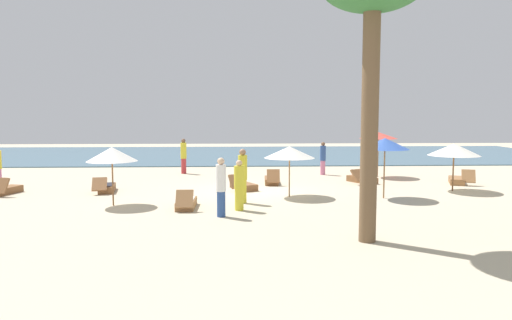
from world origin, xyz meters
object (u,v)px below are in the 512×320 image
object	(u,v)px
umbrella_4	(378,135)
umbrella_0	(290,152)
umbrella_1	(385,144)
person_1	(239,185)
lounger_2	(106,188)
person_4	(243,175)
umbrella_2	(454,150)
umbrella_3	(112,154)
person_2	(221,187)
lounger_0	(186,203)
lounger_6	(4,190)
lounger_1	(458,180)
person_0	(184,156)
lounger_5	(243,186)
lounger_3	(362,179)
lounger_4	(272,180)
person_3	(323,158)

from	to	relation	value
umbrella_4	umbrella_0	bearing A→B (deg)	-132.41
umbrella_1	person_1	xyz separation A→B (m)	(-5.52, -2.08, -1.23)
lounger_2	person_4	xyz separation A→B (m)	(5.57, -2.71, 0.83)
umbrella_2	umbrella_4	xyz separation A→B (m)	(-1.86, 4.47, 0.37)
umbrella_3	person_1	size ratio (longest dim) A/B	1.22
person_2	umbrella_1	bearing A→B (deg)	26.74
lounger_0	person_4	xyz separation A→B (m)	(1.95, 0.86, 0.83)
umbrella_0	person_2	size ratio (longest dim) A/B	1.05
person_2	person_4	bearing A→B (deg)	72.78
umbrella_3	lounger_6	size ratio (longest dim) A/B	1.19
lounger_1	person_4	bearing A→B (deg)	-156.38
umbrella_3	lounger_0	xyz separation A→B (m)	(2.61, -0.58, -1.63)
umbrella_1	person_0	world-z (taller)	umbrella_1
lounger_0	lounger_5	bearing A→B (deg)	62.85
person_2	umbrella_4	bearing A→B (deg)	50.14
person_0	person_2	size ratio (longest dim) A/B	1.00
lounger_0	lounger_3	distance (m)	9.44
umbrella_3	person_2	xyz separation A→B (m)	(3.85, -2.01, -0.85)
umbrella_4	lounger_1	xyz separation A→B (m)	(2.97, -2.51, -1.92)
lounger_4	person_3	bearing A→B (deg)	47.18
lounger_2	lounger_6	xyz separation A→B (m)	(-3.92, -0.46, -0.00)
lounger_1	person_1	bearing A→B (deg)	-150.70
lounger_1	lounger_5	world-z (taller)	lounger_5
umbrella_0	person_0	world-z (taller)	umbrella_0
umbrella_3	lounger_5	distance (m)	5.92
lounger_1	person_3	xyz separation A→B (m)	(-5.59, 3.48, 0.71)
person_1	person_4	size ratio (longest dim) A/B	0.86
umbrella_3	umbrella_4	size ratio (longest dim) A/B	0.91
umbrella_0	lounger_1	xyz separation A→B (m)	(8.06, 3.05, -1.56)
lounger_0	umbrella_0	bearing A→B (deg)	29.43
person_1	person_4	bearing A→B (deg)	84.05
umbrella_0	lounger_5	bearing A→B (deg)	134.92
umbrella_0	person_2	bearing A→B (deg)	-125.47
lounger_3	person_4	bearing A→B (deg)	-139.11
umbrella_4	umbrella_1	bearing A→B (deg)	-104.11
lounger_2	person_4	size ratio (longest dim) A/B	0.91
umbrella_1	lounger_6	size ratio (longest dim) A/B	1.32
umbrella_2	lounger_6	bearing A→B (deg)	-179.62
lounger_6	person_0	xyz separation A→B (m)	(6.48, 6.33, 0.79)
lounger_3	umbrella_2	bearing A→B (deg)	-37.78
person_3	person_4	size ratio (longest dim) A/B	0.87
lounger_1	person_3	size ratio (longest dim) A/B	1.03
lounger_1	lounger_4	distance (m)	8.50
lounger_6	person_3	world-z (taller)	person_3
lounger_5	person_0	size ratio (longest dim) A/B	0.94
umbrella_0	person_3	bearing A→B (deg)	69.28
lounger_0	person_4	world-z (taller)	person_4
lounger_1	lounger_2	distance (m)	15.53
lounger_1	lounger_6	xyz separation A→B (m)	(-19.37, -2.08, 0.00)
umbrella_0	umbrella_3	xyz separation A→B (m)	(-6.38, -1.55, 0.08)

